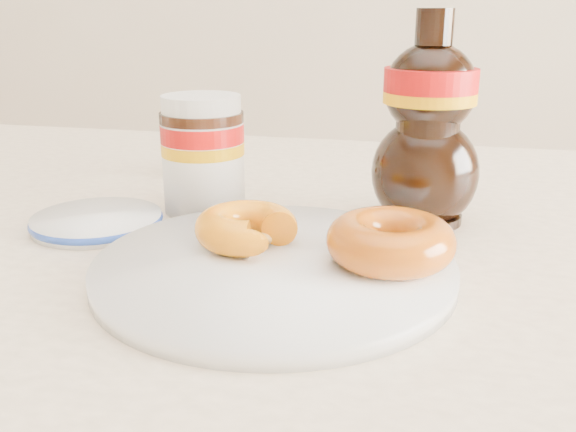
% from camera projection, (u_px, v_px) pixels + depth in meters
% --- Properties ---
extents(dining_table, '(1.40, 0.90, 0.75)m').
position_uv_depth(dining_table, '(278.00, 307.00, 0.65)').
color(dining_table, '#FEE5C1').
rests_on(dining_table, ground).
extents(plate, '(0.29, 0.29, 0.01)m').
position_uv_depth(plate, '(274.00, 267.00, 0.52)').
color(plate, white).
rests_on(plate, dining_table).
extents(donut_bitten, '(0.10, 0.10, 0.03)m').
position_uv_depth(donut_bitten, '(246.00, 227.00, 0.54)').
color(donut_bitten, orange).
rests_on(donut_bitten, plate).
extents(donut_whole, '(0.13, 0.13, 0.04)m').
position_uv_depth(donut_whole, '(391.00, 241.00, 0.50)').
color(donut_whole, '#923109').
rests_on(donut_whole, plate).
extents(nutella_jar, '(0.09, 0.09, 0.12)m').
position_uv_depth(nutella_jar, '(203.00, 149.00, 0.67)').
color(nutella_jar, white).
rests_on(nutella_jar, dining_table).
extents(syrup_bottle, '(0.13, 0.12, 0.21)m').
position_uv_depth(syrup_bottle, '(428.00, 120.00, 0.62)').
color(syrup_bottle, black).
rests_on(syrup_bottle, dining_table).
extents(dark_jar, '(0.06, 0.06, 0.09)m').
position_uv_depth(dark_jar, '(191.00, 139.00, 0.82)').
color(dark_jar, black).
rests_on(dark_jar, dining_table).
extents(blue_rim_saucer, '(0.13, 0.13, 0.01)m').
position_uv_depth(blue_rim_saucer, '(97.00, 221.00, 0.63)').
color(blue_rim_saucer, white).
rests_on(blue_rim_saucer, dining_table).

